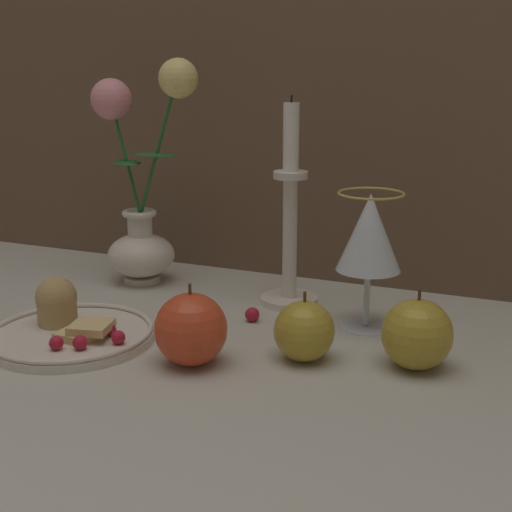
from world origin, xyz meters
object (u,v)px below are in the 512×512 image
(vase, at_px, (141,199))
(apple_beside_vase, at_px, (304,331))
(apple_near_glass, at_px, (191,329))
(candlestick, at_px, (290,231))
(apple_at_table_edge, at_px, (417,334))
(plate_with_pastries, at_px, (69,326))
(wine_glass, at_px, (369,237))

(vase, relative_size, apple_beside_vase, 4.12)
(vase, height_order, apple_near_glass, vase)
(apple_beside_vase, distance_m, apple_near_glass, 0.13)
(apple_beside_vase, xyz_separation_m, apple_near_glass, (-0.11, -0.06, 0.01))
(candlestick, relative_size, apple_at_table_edge, 3.16)
(candlestick, height_order, apple_near_glass, candlestick)
(plate_with_pastries, relative_size, apple_at_table_edge, 2.21)
(plate_with_pastries, distance_m, apple_beside_vase, 0.30)
(plate_with_pastries, xyz_separation_m, wine_glass, (0.33, 0.18, 0.10))
(candlestick, bearing_deg, plate_with_pastries, -131.14)
(vase, xyz_separation_m, apple_beside_vase, (0.33, -0.19, -0.10))
(apple_beside_vase, relative_size, apple_near_glass, 0.86)
(wine_glass, xyz_separation_m, apple_near_glass, (-0.15, -0.19, -0.08))
(apple_near_glass, bearing_deg, wine_glass, 51.31)
(candlestick, relative_size, apple_beside_vase, 3.53)
(candlestick, distance_m, apple_beside_vase, 0.21)
(vase, height_order, apple_beside_vase, vase)
(wine_glass, relative_size, apple_beside_vase, 2.15)
(candlestick, bearing_deg, wine_glass, -22.25)
(plate_with_pastries, height_order, apple_at_table_edge, apple_at_table_edge)
(vase, xyz_separation_m, plate_with_pastries, (0.04, -0.24, -0.12))
(vase, distance_m, apple_near_glass, 0.35)
(wine_glass, distance_m, apple_at_table_edge, 0.16)
(vase, bearing_deg, apple_at_table_edge, -19.75)
(apple_beside_vase, relative_size, apple_at_table_edge, 0.90)
(vase, distance_m, plate_with_pastries, 0.27)
(candlestick, distance_m, apple_at_table_edge, 0.27)
(vase, relative_size, apple_near_glass, 3.56)
(wine_glass, height_order, apple_at_table_edge, wine_glass)
(apple_beside_vase, bearing_deg, vase, 150.02)
(plate_with_pastries, relative_size, apple_beside_vase, 2.46)
(wine_glass, bearing_deg, vase, 170.84)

